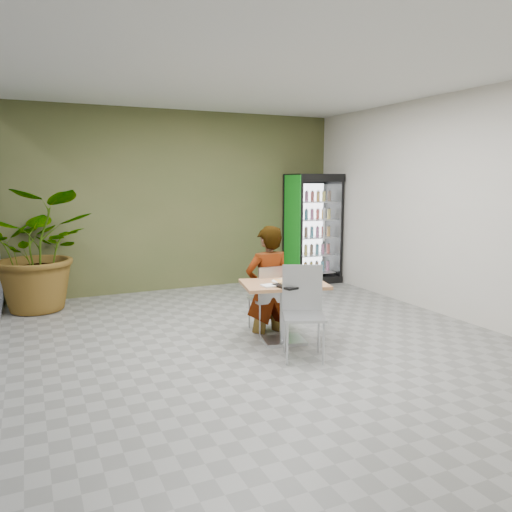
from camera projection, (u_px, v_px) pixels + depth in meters
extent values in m
plane|color=gray|center=(265.00, 345.00, 6.07)|extent=(7.00, 7.00, 0.00)
cube|color=#B2714C|center=(284.00, 284.00, 6.05)|extent=(1.13, 0.90, 0.04)
cylinder|color=#AEB1B3|center=(284.00, 314.00, 6.11)|extent=(0.10, 0.10, 0.71)
cube|color=#AEB1B3|center=(284.00, 340.00, 6.16)|extent=(0.57, 0.50, 0.04)
cube|color=#AEB1B3|center=(266.00, 299.00, 6.59)|extent=(0.39, 0.39, 0.03)
cube|color=#AEB1B3|center=(272.00, 285.00, 6.39)|extent=(0.39, 0.03, 0.47)
cylinder|color=#AEB1B3|center=(272.00, 310.00, 6.85)|extent=(0.02, 0.02, 0.42)
cylinder|color=#AEB1B3|center=(249.00, 313.00, 6.71)|extent=(0.02, 0.02, 0.42)
cylinder|color=#AEB1B3|center=(283.00, 316.00, 6.54)|extent=(0.02, 0.02, 0.42)
cylinder|color=#AEB1B3|center=(260.00, 319.00, 6.41)|extent=(0.02, 0.02, 0.42)
cube|color=#AEB1B3|center=(304.00, 316.00, 5.52)|extent=(0.60, 0.60, 0.03)
cube|color=#AEB1B3|center=(302.00, 288.00, 5.70)|extent=(0.43, 0.22, 0.54)
cylinder|color=#AEB1B3|center=(287.00, 343.00, 5.37)|extent=(0.03, 0.03, 0.49)
cylinder|color=#AEB1B3|center=(324.00, 343.00, 5.37)|extent=(0.03, 0.03, 0.49)
cylinder|color=#AEB1B3|center=(285.00, 332.00, 5.75)|extent=(0.03, 0.03, 0.49)
cylinder|color=#AEB1B3|center=(319.00, 332.00, 5.76)|extent=(0.03, 0.03, 0.49)
imported|color=black|center=(268.00, 290.00, 6.53)|extent=(0.63, 0.41, 1.70)
cylinder|color=white|center=(282.00, 281.00, 6.11)|extent=(0.25, 0.25, 0.01)
cylinder|color=white|center=(299.00, 274.00, 6.21)|extent=(0.09, 0.09, 0.16)
cylinder|color=#B90B1E|center=(299.00, 274.00, 6.21)|extent=(0.09, 0.09, 0.09)
cylinder|color=white|center=(299.00, 267.00, 6.19)|extent=(0.09, 0.09, 0.01)
cube|color=white|center=(269.00, 286.00, 5.83)|extent=(0.17, 0.17, 0.02)
cube|color=black|center=(295.00, 285.00, 5.86)|extent=(0.51, 0.41, 0.03)
cube|color=black|center=(313.00, 228.00, 9.69)|extent=(0.99, 0.79, 2.09)
cube|color=#189F20|center=(292.00, 229.00, 9.50)|extent=(0.06, 0.72, 2.05)
cube|color=white|center=(323.00, 229.00, 9.37)|extent=(0.75, 0.06, 1.67)
imported|color=#2D7030|center=(40.00, 250.00, 7.55)|extent=(2.01, 1.86, 1.86)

